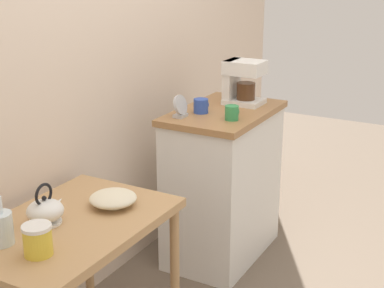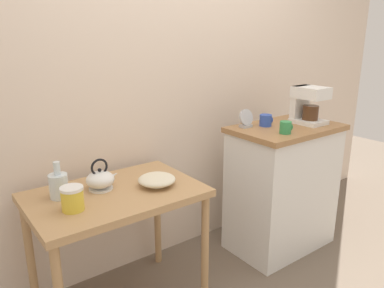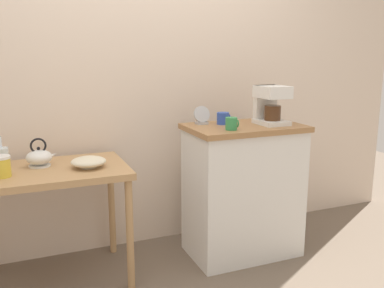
# 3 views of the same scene
# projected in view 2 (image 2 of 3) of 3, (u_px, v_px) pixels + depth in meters

# --- Properties ---
(ground_plane) EXTENTS (8.00, 8.00, 0.00)m
(ground_plane) POSITION_uv_depth(u_px,v_px,m) (211.00, 271.00, 2.51)
(ground_plane) COLOR #6B5B4C
(back_wall) EXTENTS (4.40, 0.10, 2.80)m
(back_wall) POSITION_uv_depth(u_px,v_px,m) (182.00, 54.00, 2.53)
(back_wall) COLOR beige
(back_wall) RESTS_ON ground_plane
(wooden_table) EXTENTS (0.90, 0.60, 0.73)m
(wooden_table) POSITION_uv_depth(u_px,v_px,m) (116.00, 207.00, 2.02)
(wooden_table) COLOR tan
(wooden_table) RESTS_ON ground_plane
(kitchen_counter) EXTENTS (0.77, 0.49, 0.92)m
(kitchen_counter) POSITION_uv_depth(u_px,v_px,m) (282.00, 187.00, 2.72)
(kitchen_counter) COLOR white
(kitchen_counter) RESTS_ON ground_plane
(bowl_stoneware) EXTENTS (0.21, 0.21, 0.06)m
(bowl_stoneware) POSITION_uv_depth(u_px,v_px,m) (157.00, 180.00, 2.06)
(bowl_stoneware) COLOR beige
(bowl_stoneware) RESTS_ON wooden_table
(teakettle) EXTENTS (0.18, 0.15, 0.17)m
(teakettle) POSITION_uv_depth(u_px,v_px,m) (101.00, 180.00, 2.01)
(teakettle) COLOR white
(teakettle) RESTS_ON wooden_table
(glass_carafe_vase) EXTENTS (0.10, 0.10, 0.19)m
(glass_carafe_vase) POSITION_uv_depth(u_px,v_px,m) (59.00, 185.00, 1.90)
(glass_carafe_vase) COLOR silver
(glass_carafe_vase) RESTS_ON wooden_table
(canister_enamel) EXTENTS (0.11, 0.11, 0.12)m
(canister_enamel) POSITION_uv_depth(u_px,v_px,m) (72.00, 199.00, 1.77)
(canister_enamel) COLOR gold
(canister_enamel) RESTS_ON wooden_table
(coffee_maker) EXTENTS (0.18, 0.22, 0.26)m
(coffee_maker) POSITION_uv_depth(u_px,v_px,m) (307.00, 103.00, 2.63)
(coffee_maker) COLOR white
(coffee_maker) RESTS_ON kitchen_counter
(mug_blue) EXTENTS (0.09, 0.08, 0.08)m
(mug_blue) POSITION_uv_depth(u_px,v_px,m) (266.00, 120.00, 2.57)
(mug_blue) COLOR #2D4CAD
(mug_blue) RESTS_ON kitchen_counter
(mug_tall_green) EXTENTS (0.08, 0.07, 0.08)m
(mug_tall_green) POSITION_uv_depth(u_px,v_px,m) (286.00, 127.00, 2.38)
(mug_tall_green) COLOR #338C4C
(mug_tall_green) RESTS_ON kitchen_counter
(table_clock) EXTENTS (0.11, 0.06, 0.12)m
(table_clock) POSITION_uv_depth(u_px,v_px,m) (246.00, 119.00, 2.54)
(table_clock) COLOR #B2B5BA
(table_clock) RESTS_ON kitchen_counter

